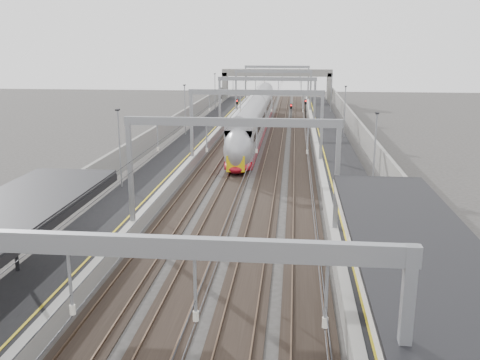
% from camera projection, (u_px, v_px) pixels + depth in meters
% --- Properties ---
extents(platform_left, '(4.00, 120.00, 1.00)m').
position_uv_depth(platform_left, '(182.00, 155.00, 56.16)').
color(platform_left, black).
rests_on(platform_left, ground).
extents(platform_right, '(4.00, 120.00, 1.00)m').
position_uv_depth(platform_right, '(336.00, 158.00, 54.59)').
color(platform_right, black).
rests_on(platform_right, ground).
extents(tracks, '(11.40, 140.00, 0.20)m').
position_uv_depth(tracks, '(258.00, 161.00, 55.49)').
color(tracks, black).
rests_on(tracks, ground).
extents(overhead_line, '(13.00, 140.00, 6.60)m').
position_uv_depth(overhead_line, '(262.00, 96.00, 60.36)').
color(overhead_line, gray).
rests_on(overhead_line, platform_left).
extents(canopy_right, '(4.40, 30.00, 4.24)m').
position_uv_depth(canopy_right, '(469.00, 330.00, 12.96)').
color(canopy_right, black).
rests_on(canopy_right, platform_right).
extents(overbridge, '(22.00, 2.20, 6.90)m').
position_uv_depth(overbridge, '(277.00, 77.00, 107.20)').
color(overbridge, gray).
rests_on(overbridge, ground).
extents(wall_left, '(0.30, 120.00, 3.20)m').
position_uv_depth(wall_left, '(152.00, 144.00, 56.21)').
color(wall_left, gray).
rests_on(wall_left, ground).
extents(wall_right, '(0.30, 120.00, 3.20)m').
position_uv_depth(wall_right, '(368.00, 148.00, 54.01)').
color(wall_right, gray).
rests_on(wall_right, ground).
extents(train, '(2.67, 48.71, 4.23)m').
position_uv_depth(train, '(254.00, 121.00, 69.86)').
color(train, maroon).
rests_on(train, ground).
extents(bench, '(1.28, 2.00, 1.01)m').
position_uv_depth(bench, '(385.00, 294.00, 22.46)').
color(bench, black).
rests_on(bench, platform_right).
extents(signal_green, '(0.32, 0.32, 3.48)m').
position_uv_depth(signal_green, '(237.00, 106.00, 82.92)').
color(signal_green, black).
rests_on(signal_green, ground).
extents(signal_red_near, '(0.32, 0.32, 3.48)m').
position_uv_depth(signal_red_near, '(291.00, 111.00, 76.90)').
color(signal_red_near, black).
rests_on(signal_red_near, ground).
extents(signal_red_far, '(0.32, 0.32, 3.48)m').
position_uv_depth(signal_red_far, '(306.00, 106.00, 82.82)').
color(signal_red_far, black).
rests_on(signal_red_far, ground).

